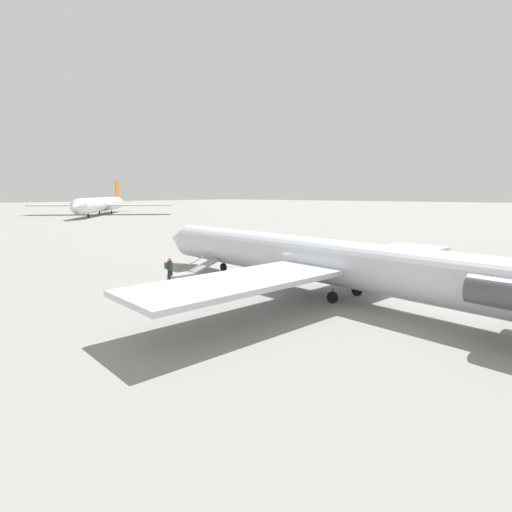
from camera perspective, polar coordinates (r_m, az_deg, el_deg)
The scene contains 6 objects.
ground_plane at distance 25.77m, azimuth 7.60°, elevation -4.99°, with size 600.00×600.00×0.00m, color gray.
airplane_main at distance 24.73m, azimuth 9.49°, elevation -0.60°, with size 33.82×25.93×7.11m.
airplane_far_right at distance 126.93m, azimuth -21.11°, elevation 6.93°, with size 43.72×40.20×10.45m.
boarding_stairs at distance 29.20m, azimuth -9.88°, elevation -2.64°, with size 1.47×4.11×1.75m.
passenger at distance 28.56m, azimuth -12.25°, elevation -1.69°, with size 0.36×0.55×1.74m.
traffic_cone_near_stairs at distance 24.99m, azimuth -14.55°, elevation -4.88°, with size 0.63×0.63×0.69m.
Camera 1 is at (-13.54, 21.05, 6.15)m, focal length 28.00 mm.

